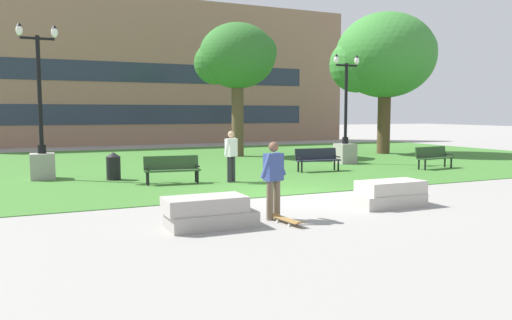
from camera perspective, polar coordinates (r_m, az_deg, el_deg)
ground_plane at (r=14.19m, az=4.08°, el=-4.07°), size 140.00×140.00×0.00m
grass_lawn at (r=23.40m, az=-7.62°, el=-0.32°), size 40.00×20.00×0.02m
concrete_block_center at (r=10.28m, az=-5.46°, el=-5.99°), size 1.87×0.90×0.64m
concrete_block_left at (r=12.96m, az=14.97°, el=-3.77°), size 1.82×0.90×0.64m
person_skateboarder at (r=10.89m, az=2.01°, el=-1.82°), size 0.83×0.51×1.71m
skateboard at (r=10.61m, az=3.62°, el=-6.84°), size 0.31×1.04×0.14m
park_bench_near_left at (r=19.93m, az=7.02°, el=0.21°), size 1.84×0.67×0.90m
park_bench_near_right at (r=16.56m, az=-9.59°, el=-0.88°), size 1.85×0.72×0.90m
park_bench_far_left at (r=21.99m, az=19.61°, el=0.42°), size 1.85×0.73×0.90m
lamp_post_right at (r=23.19m, az=10.17°, el=2.10°), size 1.32×0.80×4.94m
lamp_post_left at (r=18.88m, az=-23.28°, el=1.21°), size 1.32×0.80×5.34m
tree_far_right at (r=26.74m, az=-2.25°, el=11.59°), size 4.22×4.02×7.01m
tree_near_left at (r=29.39m, az=14.44°, el=11.35°), size 5.84×5.56×7.88m
trash_bin at (r=17.94m, az=-15.98°, el=-0.65°), size 0.49×0.49×0.96m
person_bystander_near_lawn at (r=16.66m, az=-2.86°, el=0.76°), size 0.70×0.59×1.71m
building_facade_distant at (r=37.85m, az=-11.72°, el=9.85°), size 31.98×1.03×10.67m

